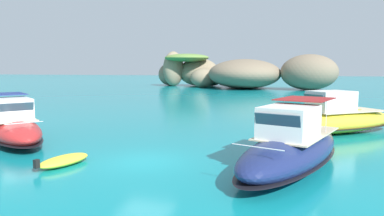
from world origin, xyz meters
The scene contains 7 objects.
ground_plane centered at (0.00, 0.00, 0.00)m, with size 400.00×400.00×0.00m, color #0F7F89.
islet_large centered at (-0.46, 62.40, 3.08)m, with size 29.26×26.81×7.20m.
islet_small centered at (-17.07, 69.35, 3.67)m, with size 19.15×16.77×8.54m.
motorboat_red centered at (-9.30, 2.01, 0.89)m, with size 8.67×7.53×2.78m.
motorboat_navy centered at (6.61, 0.52, 0.94)m, with size 5.79×9.84×2.96m.
motorboat_yellow centered at (9.47, 10.17, 0.95)m, with size 9.53×8.08×2.86m.
dinghy_tender centered at (-3.23, -1.60, 0.22)m, with size 1.71×2.87×0.58m.
Camera 1 is at (6.44, -14.83, 4.33)m, focal length 32.73 mm.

